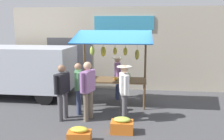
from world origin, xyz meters
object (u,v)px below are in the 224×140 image
(market_stall, at_px, (114,59))
(shopper_in_striped_shirt, at_px, (78,85))
(shopper_in_grey_tee, at_px, (88,87))
(vendor_with_sunhat, at_px, (117,74))
(produce_crate_side, at_px, (122,126))
(shopper_with_shopping_bag, at_px, (62,88))
(produce_crate_near, at_px, (79,135))
(parked_van, at_px, (10,67))
(shopper_with_ponytail, at_px, (124,88))

(market_stall, xyz_separation_m, shopper_in_striped_shirt, (0.95, 0.99, -0.66))
(shopper_in_grey_tee, bearing_deg, vendor_with_sunhat, 0.91)
(produce_crate_side, bearing_deg, shopper_with_shopping_bag, -21.12)
(shopper_in_striped_shirt, relative_size, produce_crate_near, 2.75)
(shopper_in_striped_shirt, relative_size, produce_crate_side, 2.72)
(shopper_with_shopping_bag, height_order, produce_crate_side, shopper_with_shopping_bag)
(parked_van, bearing_deg, shopper_with_shopping_bag, 142.50)
(vendor_with_sunhat, distance_m, shopper_in_striped_shirt, 1.98)
(shopper_with_shopping_bag, xyz_separation_m, parked_van, (2.71, -2.06, 0.21))
(market_stall, xyz_separation_m, produce_crate_near, (0.45, 2.87, -1.38))
(market_stall, bearing_deg, shopper_in_grey_tee, 69.36)
(shopper_in_grey_tee, distance_m, shopper_in_striped_shirt, 0.62)
(vendor_with_sunhat, xyz_separation_m, parked_van, (4.04, 0.19, 0.21))
(shopper_with_ponytail, relative_size, produce_crate_side, 2.77)
(shopper_with_shopping_bag, xyz_separation_m, shopper_in_striped_shirt, (-0.32, -0.55, -0.02))
(shopper_with_ponytail, height_order, parked_van, parked_van)
(shopper_with_shopping_bag, distance_m, produce_crate_side, 2.00)
(market_stall, distance_m, parked_van, 4.03)
(shopper_with_ponytail, bearing_deg, produce_crate_near, 136.61)
(produce_crate_near, bearing_deg, market_stall, -98.91)
(shopper_with_ponytail, distance_m, shopper_with_shopping_bag, 1.73)
(shopper_with_ponytail, distance_m, shopper_in_striped_shirt, 1.45)
(shopper_with_shopping_bag, relative_size, produce_crate_near, 2.81)
(market_stall, xyz_separation_m, produce_crate_side, (-0.48, 2.22, -1.37))
(shopper_in_grey_tee, height_order, shopper_with_shopping_bag, shopper_in_grey_tee)
(market_stall, relative_size, shopper_with_shopping_bag, 1.58)
(shopper_with_ponytail, height_order, shopper_with_shopping_bag, shopper_with_shopping_bag)
(market_stall, distance_m, shopper_with_shopping_bag, 2.10)
(shopper_in_striped_shirt, height_order, parked_van, parked_van)
(vendor_with_sunhat, distance_m, produce_crate_side, 3.04)
(produce_crate_near, bearing_deg, shopper_in_grey_tee, -85.86)
(shopper_in_grey_tee, xyz_separation_m, produce_crate_near, (-0.10, 1.40, -0.80))
(vendor_with_sunhat, xyz_separation_m, shopper_in_grey_tee, (0.61, 2.18, 0.06))
(shopper_with_ponytail, bearing_deg, vendor_with_sunhat, -1.48)
(shopper_with_shopping_bag, xyz_separation_m, produce_crate_side, (-1.74, 0.67, -0.73))
(market_stall, bearing_deg, parked_van, -7.42)
(market_stall, xyz_separation_m, shopper_with_ponytail, (-0.46, 1.37, -0.62))
(shopper_in_striped_shirt, bearing_deg, market_stall, -58.76)
(shopper_in_grey_tee, distance_m, shopper_with_shopping_bag, 0.72)
(parked_van, bearing_deg, shopper_with_ponytail, 156.72)
(vendor_with_sunhat, distance_m, produce_crate_near, 3.69)
(shopper_with_ponytail, distance_m, produce_crate_near, 1.91)
(vendor_with_sunhat, relative_size, shopper_in_grey_tee, 0.93)
(vendor_with_sunhat, relative_size, shopper_with_shopping_bag, 0.98)
(shopper_with_shopping_bag, bearing_deg, vendor_with_sunhat, -15.25)
(market_stall, distance_m, shopper_in_grey_tee, 1.67)
(shopper_with_ponytail, xyz_separation_m, shopper_in_grey_tee, (1.01, 0.10, 0.04))
(shopper_in_grey_tee, relative_size, parked_van, 0.38)
(shopper_with_ponytail, bearing_deg, market_stall, 6.22)
(market_stall, relative_size, parked_van, 0.57)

